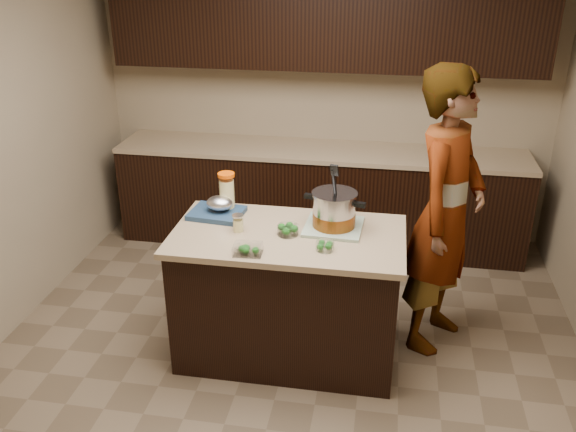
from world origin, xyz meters
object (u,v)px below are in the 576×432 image
(island, at_px, (288,294))
(stock_pot, at_px, (334,212))
(person, at_px, (446,213))
(lemonade_pitcher, at_px, (227,194))

(island, distance_m, stock_pot, 0.64)
(island, bearing_deg, person, 19.36)
(island, relative_size, person, 0.76)
(island, relative_size, stock_pot, 3.58)
(lemonade_pitcher, height_order, person, person)
(stock_pot, distance_m, lemonade_pitcher, 0.75)
(island, bearing_deg, lemonade_pitcher, 150.20)
(lemonade_pitcher, distance_m, person, 1.44)
(island, height_order, lemonade_pitcher, lemonade_pitcher)
(lemonade_pitcher, bearing_deg, island, -29.80)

